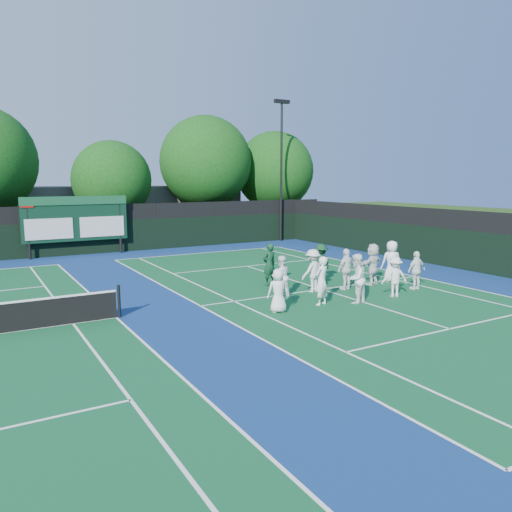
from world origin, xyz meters
TOP-DOWN VIEW (x-y plane):
  - ground at (0.00, 0.00)m, footprint 120.00×120.00m
  - court_apron at (-6.00, 1.00)m, footprint 34.00×32.00m
  - near_court at (0.00, 1.00)m, footprint 11.05×23.85m
  - back_fence at (-6.00, 16.00)m, footprint 34.00×0.08m
  - divider_fence_right at (9.00, 1.00)m, footprint 0.08×32.00m
  - scoreboard at (-7.01, 15.59)m, footprint 6.00×0.21m
  - clubhouse at (-2.00, 24.00)m, footprint 18.00×6.00m
  - light_pole_right at (7.50, 15.70)m, footprint 1.20×0.30m
  - tree_c at (-3.65, 19.58)m, footprint 5.34×5.34m
  - tree_d at (3.36, 19.58)m, footprint 6.82×6.82m
  - tree_e at (9.46, 19.58)m, footprint 6.32×6.32m
  - tennis_ball_1 at (1.76, 1.53)m, footprint 0.07×0.07m
  - tennis_ball_2 at (2.85, -0.50)m, footprint 0.07×0.07m
  - tennis_ball_3 at (-2.34, 0.51)m, footprint 0.07×0.07m
  - tennis_ball_4 at (-1.42, 1.89)m, footprint 0.07×0.07m
  - tennis_ball_5 at (3.96, 1.17)m, footprint 0.07×0.07m
  - player_front_0 at (-3.50, -1.10)m, footprint 0.86×0.69m
  - player_front_1 at (-1.59, -1.03)m, footprint 0.76×0.62m
  - player_front_2 at (-0.30, -1.42)m, footprint 1.09×0.98m
  - player_front_3 at (1.66, -1.43)m, footprint 1.17×0.92m
  - player_front_4 at (3.41, -0.93)m, footprint 0.94×0.40m
  - player_back_0 at (-2.19, 0.76)m, footprint 0.80×0.63m
  - player_back_1 at (-0.59, 0.85)m, footprint 1.23×0.84m
  - player_back_2 at (0.88, 0.50)m, footprint 1.06×0.57m
  - player_back_3 at (2.53, 0.73)m, footprint 1.75×1.04m
  - player_back_4 at (3.60, 0.67)m, footprint 1.06×0.87m
  - coach_left at (-1.48, 2.74)m, footprint 0.73×0.53m
  - coach_right at (0.81, 2.15)m, footprint 1.24×0.88m

SIDE VIEW (x-z plane):
  - ground at x=0.00m, z-range 0.00..0.00m
  - court_apron at x=-6.00m, z-range 0.00..0.01m
  - near_court at x=0.00m, z-range 0.01..0.01m
  - tennis_ball_1 at x=1.76m, z-range 0.00..0.07m
  - tennis_ball_2 at x=2.85m, z-range 0.00..0.07m
  - tennis_ball_3 at x=-2.34m, z-range 0.00..0.07m
  - tennis_ball_4 at x=-1.42m, z-range 0.00..0.07m
  - tennis_ball_5 at x=3.96m, z-range 0.00..0.07m
  - player_front_0 at x=-3.50m, z-range 0.00..1.53m
  - player_front_3 at x=1.66m, z-range 0.00..1.58m
  - player_front_4 at x=3.41m, z-range 0.00..1.61m
  - player_back_0 at x=-2.19m, z-range 0.00..1.63m
  - player_back_2 at x=0.88m, z-range 0.00..1.72m
  - coach_right at x=0.81m, z-range 0.00..1.73m
  - player_back_1 at x=-0.59m, z-range 0.00..1.75m
  - player_front_1 at x=-1.59m, z-range 0.00..1.79m
  - player_back_3 at x=2.53m, z-range 0.00..1.80m
  - player_front_2 at x=-0.30m, z-range 0.00..1.84m
  - coach_left at x=-1.48m, z-range 0.00..1.84m
  - player_back_4 at x=3.60m, z-range 0.00..1.85m
  - back_fence at x=-6.00m, z-range -0.14..2.86m
  - divider_fence_right at x=9.00m, z-range -0.14..2.86m
  - clubhouse at x=-2.00m, z-range 0.00..4.00m
  - scoreboard at x=-7.01m, z-range 0.42..3.97m
  - tree_c at x=-3.65m, z-range 0.76..7.90m
  - tree_e at x=9.46m, z-range 0.85..9.19m
  - tree_d at x=3.36m, z-range 1.01..10.22m
  - light_pole_right at x=7.50m, z-range 1.24..11.36m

